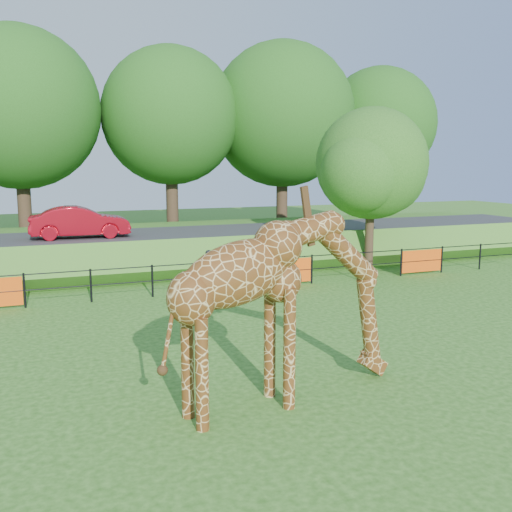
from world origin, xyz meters
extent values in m
plane|color=#275715|center=(0.00, 0.00, 0.00)|extent=(90.00, 90.00, 0.00)
cube|color=#275715|center=(0.00, 15.50, 0.65)|extent=(40.00, 9.00, 1.30)
cube|color=#2E2E30|center=(0.00, 14.00, 1.36)|extent=(40.00, 5.00, 0.12)
imported|color=#A80C1A|center=(-3.83, 13.63, 2.08)|extent=(4.02, 1.50, 1.31)
imported|color=black|center=(0.15, 8.59, 0.71)|extent=(0.61, 0.52, 1.41)
cylinder|color=#322016|center=(7.50, 9.60, 1.60)|extent=(0.36, 0.36, 3.20)
sphere|color=#235818|center=(7.50, 9.60, 4.46)|extent=(4.60, 4.60, 4.60)
sphere|color=#235818|center=(8.65, 10.29, 4.00)|extent=(3.45, 3.45, 3.45)
sphere|color=#235818|center=(6.58, 8.91, 4.12)|extent=(3.22, 3.22, 3.22)
cylinder|color=#322016|center=(-6.00, 22.00, 2.50)|extent=(0.70, 0.70, 5.00)
sphere|color=#204D14|center=(-6.00, 22.00, 7.31)|extent=(8.40, 8.40, 8.40)
cylinder|color=#322016|center=(2.00, 22.00, 2.50)|extent=(0.70, 0.70, 5.00)
sphere|color=#204D14|center=(2.00, 22.00, 7.14)|extent=(7.80, 7.80, 7.80)
cylinder|color=#322016|center=(9.00, 22.00, 2.50)|extent=(0.70, 0.70, 5.00)
sphere|color=#204D14|center=(9.00, 22.00, 7.42)|extent=(8.80, 8.80, 8.80)
cylinder|color=#322016|center=(16.00, 22.00, 2.50)|extent=(0.70, 0.70, 5.00)
sphere|color=#204D14|center=(16.00, 22.00, 7.04)|extent=(7.40, 7.40, 7.40)
camera|label=1|loc=(-5.62, -10.77, 4.44)|focal=40.00mm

